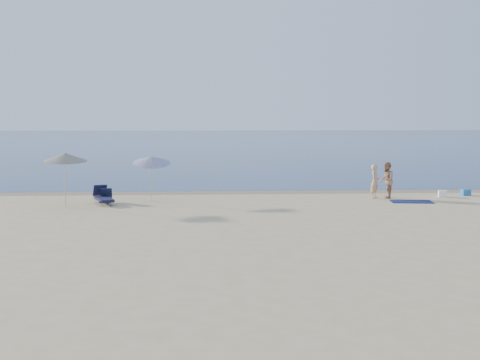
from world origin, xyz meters
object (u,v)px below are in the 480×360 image
person_left (375,181)px  umbrella_near (151,160)px  blue_cooler (465,192)px  person_right (386,180)px

person_left → umbrella_near: umbrella_near is taller
umbrella_near → person_left: bearing=-3.4°
person_left → blue_cooler: person_left is taller
blue_cooler → person_right: bearing=178.3°
person_left → person_right: bearing=-52.6°
person_left → blue_cooler: bearing=-47.4°
person_right → blue_cooler: bearing=117.0°
blue_cooler → umbrella_near: umbrella_near is taller
person_right → umbrella_near: 11.30m
person_right → blue_cooler: person_right is taller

